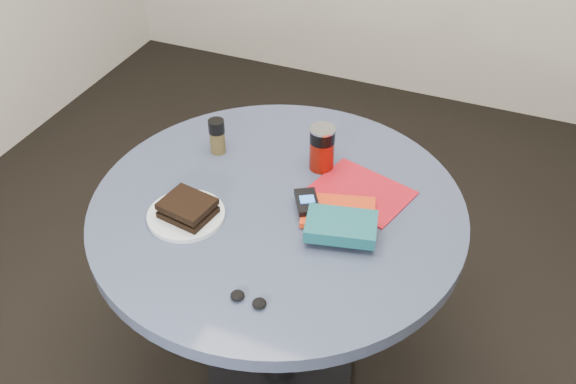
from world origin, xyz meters
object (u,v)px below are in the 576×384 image
at_px(magazine, 361,192).
at_px(red_book, 338,212).
at_px(sandwich, 188,208).
at_px(novel, 341,226).
at_px(table, 278,248).
at_px(pepper_grinder, 217,136).
at_px(headphones, 248,299).
at_px(soda_can, 322,148).
at_px(mp3_player, 307,202).
at_px(plate, 186,215).

bearing_deg(magazine, red_book, -86.91).
height_order(sandwich, novel, sandwich).
height_order(table, novel, novel).
relative_size(pepper_grinder, headphones, 1.21).
relative_size(magazine, novel, 1.44).
xyz_separation_m(pepper_grinder, red_book, (0.42, -0.14, -0.04)).
bearing_deg(novel, sandwich, 179.14).
relative_size(soda_can, novel, 0.76).
relative_size(mp3_player, headphones, 1.26).
xyz_separation_m(sandwich, red_book, (0.35, 0.16, -0.02)).
distance_m(plate, pepper_grinder, 0.30).
xyz_separation_m(table, mp3_player, (0.08, 0.01, 0.19)).
distance_m(soda_can, magazine, 0.17).
relative_size(sandwich, mp3_player, 1.26).
height_order(pepper_grinder, magazine, pepper_grinder).
relative_size(red_book, mp3_player, 1.69).
bearing_deg(magazine, plate, -128.74).
height_order(red_book, headphones, red_book).
height_order(table, headphones, headphones).
relative_size(soda_can, magazine, 0.53).
distance_m(red_book, mp3_player, 0.09).
relative_size(table, plate, 4.98).
relative_size(plate, novel, 1.15).
height_order(plate, novel, novel).
bearing_deg(soda_can, plate, -126.73).
relative_size(plate, magazine, 0.80).
height_order(sandwich, mp3_player, sandwich).
distance_m(pepper_grinder, novel, 0.50).
relative_size(sandwich, red_book, 0.74).
xyz_separation_m(pepper_grinder, mp3_player, (0.34, -0.15, -0.03)).
bearing_deg(novel, table, 150.49).
relative_size(table, magazine, 4.00).
bearing_deg(sandwich, soda_can, 54.32).
height_order(red_book, mp3_player, mp3_player).
bearing_deg(table, red_book, 5.28).
relative_size(novel, mp3_player, 1.55).
bearing_deg(headphones, pepper_grinder, 123.69).
bearing_deg(pepper_grinder, plate, -79.00).
distance_m(table, soda_can, 0.31).
relative_size(plate, red_book, 1.06).
height_order(soda_can, novel, soda_can).
bearing_deg(red_book, sandwich, -172.07).
distance_m(sandwich, red_book, 0.39).
bearing_deg(mp3_player, red_book, 6.00).
xyz_separation_m(table, magazine, (0.19, 0.13, 0.17)).
xyz_separation_m(table, red_book, (0.16, 0.02, 0.18)).
bearing_deg(mp3_player, pepper_grinder, 156.38).
bearing_deg(headphones, plate, 143.62).
relative_size(magazine, red_book, 1.32).
bearing_deg(sandwich, plate, 170.59).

